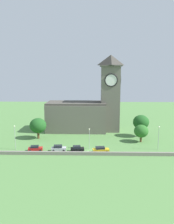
{
  "coord_description": "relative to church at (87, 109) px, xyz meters",
  "views": [
    {
      "loc": [
        0.81,
        -66.68,
        23.62
      ],
      "look_at": [
        -1.04,
        9.9,
        10.22
      ],
      "focal_mm": 37.15,
      "sensor_mm": 36.0,
      "label": 1
    }
  ],
  "objects": [
    {
      "name": "ground_plane",
      "position": [
        1.28,
        -9.97,
        -8.88
      ],
      "size": [
        200.0,
        200.0,
        0.0
      ],
      "primitive_type": "plane",
      "color": "#517F42"
    },
    {
      "name": "church",
      "position": [
        0.0,
        0.0,
        0.0
      ],
      "size": [
        29.44,
        12.56,
        30.01
      ],
      "color": "#666056",
      "rests_on": "ground"
    },
    {
      "name": "quay_barrier",
      "position": [
        1.28,
        -28.46,
        -8.39
      ],
      "size": [
        59.93,
        0.7,
        0.99
      ],
      "primitive_type": "cube",
      "color": "gray",
      "rests_on": "ground"
    },
    {
      "name": "car_red",
      "position": [
        -15.14,
        -25.18,
        -8.06
      ],
      "size": [
        4.46,
        2.51,
        1.63
      ],
      "color": "red",
      "rests_on": "ground"
    },
    {
      "name": "car_silver",
      "position": [
        -8.08,
        -25.32,
        -7.94
      ],
      "size": [
        4.51,
        2.43,
        1.86
      ],
      "color": "silver",
      "rests_on": "ground"
    },
    {
      "name": "car_black",
      "position": [
        -2.47,
        -25.32,
        -8.01
      ],
      "size": [
        4.21,
        2.46,
        1.73
      ],
      "color": "black",
      "rests_on": "ground"
    },
    {
      "name": "car_yellow",
      "position": [
        4.55,
        -25.98,
        -8.02
      ],
      "size": [
        4.98,
        2.57,
        1.7
      ],
      "color": "gold",
      "rests_on": "ground"
    },
    {
      "name": "streetlamp_west_end",
      "position": [
        -21.5,
        -24.1,
        -3.9
      ],
      "size": [
        0.44,
        0.44,
        7.55
      ],
      "color": "#9EA0A5",
      "rests_on": "ground"
    },
    {
      "name": "streetlamp_west_mid",
      "position": [
        1.13,
        -22.95,
        -4.5
      ],
      "size": [
        0.44,
        0.44,
        6.49
      ],
      "color": "#9EA0A5",
      "rests_on": "ground"
    },
    {
      "name": "streetlamp_central",
      "position": [
        22.17,
        -23.3,
        -4.01
      ],
      "size": [
        0.44,
        0.44,
        7.35
      ],
      "color": "#9EA0A5",
      "rests_on": "ground"
    },
    {
      "name": "tree_by_tower",
      "position": [
        19.8,
        -8.67,
        -3.48
      ],
      "size": [
        5.8,
        5.8,
        8.06
      ],
      "color": "brown",
      "rests_on": "ground"
    },
    {
      "name": "tree_churchyard",
      "position": [
        18.54,
        -15.41,
        -5.1
      ],
      "size": [
        4.82,
        4.82,
        5.98
      ],
      "color": "brown",
      "rests_on": "ground"
    },
    {
      "name": "tree_riverside_west",
      "position": [
        -17.24,
        -12.08,
        -4.15
      ],
      "size": [
        5.89,
        5.89,
        7.41
      ],
      "color": "brown",
      "rests_on": "ground"
    }
  ]
}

